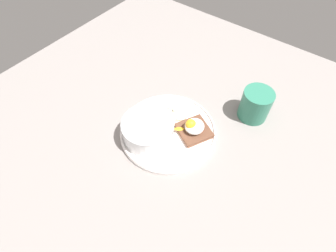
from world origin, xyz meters
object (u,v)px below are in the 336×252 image
at_px(poached_egg, 193,126).
at_px(banana_slice_inner, 182,116).
at_px(coffee_mug, 256,104).
at_px(banana_slice_right, 160,112).
at_px(banana_slice_back, 166,105).
at_px(oatmeal_bowl, 148,130).
at_px(toast_slice, 194,131).
at_px(banana_slice_front, 178,110).
at_px(banana_slice_left, 174,117).

height_order(poached_egg, banana_slice_inner, poached_egg).
height_order(poached_egg, coffee_mug, coffee_mug).
relative_size(banana_slice_right, banana_slice_inner, 1.21).
bearing_deg(banana_slice_back, banana_slice_right, 3.27).
bearing_deg(oatmeal_bowl, toast_slice, 133.71).
bearing_deg(banana_slice_inner, coffee_mug, 132.72).
height_order(banana_slice_front, banana_slice_back, banana_slice_back).
relative_size(oatmeal_bowl, banana_slice_back, 3.58).
xyz_separation_m(poached_egg, coffee_mug, (-0.17, 0.10, 0.01)).
height_order(banana_slice_left, banana_slice_back, banana_slice_back).
bearing_deg(oatmeal_bowl, coffee_mug, 143.16).
distance_m(banana_slice_front, banana_slice_inner, 0.03).
bearing_deg(poached_egg, banana_slice_left, -95.58).
bearing_deg(banana_slice_front, banana_slice_back, -79.75).
distance_m(banana_slice_right, banana_slice_inner, 0.07).
bearing_deg(oatmeal_bowl, banana_slice_back, -166.38).
bearing_deg(banana_slice_back, poached_egg, 75.97).
relative_size(banana_slice_left, coffee_mug, 0.31).
distance_m(toast_slice, banana_slice_inner, 0.06).
bearing_deg(banana_slice_back, banana_slice_left, 63.57).
distance_m(poached_egg, coffee_mug, 0.19).
xyz_separation_m(oatmeal_bowl, banana_slice_right, (-0.08, -0.03, -0.02)).
bearing_deg(coffee_mug, oatmeal_bowl, -36.84).
xyz_separation_m(toast_slice, poached_egg, (0.00, -0.00, 0.02)).
height_order(toast_slice, banana_slice_right, banana_slice_right).
relative_size(poached_egg, banana_slice_right, 1.46).
bearing_deg(coffee_mug, toast_slice, -30.65).
bearing_deg(poached_egg, toast_slice, 126.98).
relative_size(banana_slice_left, banana_slice_back, 0.94).
relative_size(banana_slice_inner, coffee_mug, 0.35).
relative_size(toast_slice, banana_slice_left, 3.08).
relative_size(banana_slice_back, banana_slice_right, 0.77).
height_order(oatmeal_bowl, coffee_mug, coffee_mug).
xyz_separation_m(oatmeal_bowl, banana_slice_back, (-0.11, -0.03, -0.02)).
height_order(banana_slice_left, banana_slice_right, banana_slice_right).
relative_size(poached_egg, banana_slice_back, 1.90).
bearing_deg(toast_slice, banana_slice_inner, -111.65).
bearing_deg(coffee_mug, banana_slice_right, -51.65).
xyz_separation_m(banana_slice_front, banana_slice_inner, (0.01, 0.02, -0.00)).
bearing_deg(toast_slice, banana_slice_back, -102.94).
bearing_deg(coffee_mug, poached_egg, -30.98).
distance_m(toast_slice, poached_egg, 0.02).
relative_size(poached_egg, banana_slice_left, 2.03).
bearing_deg(banana_slice_inner, banana_slice_front, -118.28).
bearing_deg(banana_slice_right, toast_slice, 92.39).
xyz_separation_m(oatmeal_bowl, poached_egg, (-0.08, 0.09, -0.00)).
bearing_deg(banana_slice_left, banana_slice_right, -76.57).
xyz_separation_m(oatmeal_bowl, banana_slice_front, (-0.12, 0.01, -0.02)).
height_order(oatmeal_bowl, banana_slice_inner, oatmeal_bowl).
height_order(toast_slice, coffee_mug, coffee_mug).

